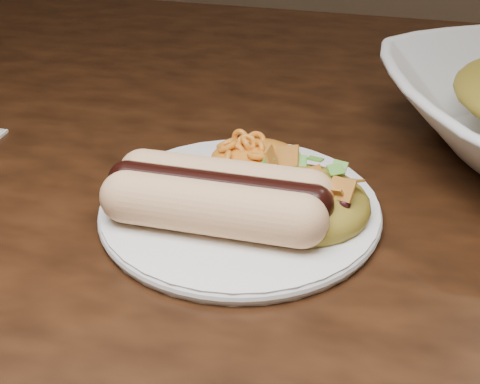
# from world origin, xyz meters

# --- Properties ---
(table) EXTENTS (1.60, 0.90, 0.75)m
(table) POSITION_xyz_m (0.00, 0.00, 0.66)
(table) COLOR black
(table) RESTS_ON floor
(plate) EXTENTS (0.26, 0.26, 0.01)m
(plate) POSITION_xyz_m (0.04, -0.12, 0.76)
(plate) COLOR silver
(plate) RESTS_ON table
(hotdog) EXTENTS (0.14, 0.07, 0.04)m
(hotdog) POSITION_xyz_m (0.03, -0.14, 0.78)
(hotdog) COLOR #FFB990
(hotdog) RESTS_ON plate
(mac_and_cheese) EXTENTS (0.10, 0.10, 0.03)m
(mac_and_cheese) POSITION_xyz_m (0.04, -0.06, 0.78)
(mac_and_cheese) COLOR orange
(mac_and_cheese) RESTS_ON plate
(sour_cream) EXTENTS (0.06, 0.06, 0.03)m
(sour_cream) POSITION_xyz_m (-0.03, -0.10, 0.78)
(sour_cream) COLOR white
(sour_cream) RESTS_ON plate
(taco_salad) EXTENTS (0.11, 0.10, 0.05)m
(taco_salad) POSITION_xyz_m (0.09, -0.12, 0.78)
(taco_salad) COLOR #C8852A
(taco_salad) RESTS_ON plate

